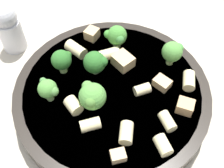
{
  "coord_description": "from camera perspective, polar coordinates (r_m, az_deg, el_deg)",
  "views": [
    {
      "loc": [
        0.21,
        -0.01,
        0.33
      ],
      "look_at": [
        0.0,
        0.0,
        0.05
      ],
      "focal_mm": 45.0,
      "sensor_mm": 36.0,
      "label": 1
    }
  ],
  "objects": [
    {
      "name": "chicken_chunk_3",
      "position": [
        0.31,
        0.96,
        -14.37
      ],
      "size": [
        0.02,
        0.02,
        0.01
      ],
      "primitive_type": "cube",
      "rotation": [
        0.0,
        0.0,
        1.74
      ],
      "color": "tan",
      "rests_on": "pasta_bowl"
    },
    {
      "name": "chicken_chunk_1",
      "position": [
        0.42,
        -4.12,
        10.13
      ],
      "size": [
        0.03,
        0.02,
        0.02
      ],
      "primitive_type": "cube",
      "rotation": [
        0.0,
        0.0,
        2.55
      ],
      "color": "tan",
      "rests_on": "pasta_bowl"
    },
    {
      "name": "rigatoni_5",
      "position": [
        0.39,
        -1.19,
        6.06
      ],
      "size": [
        0.02,
        0.03,
        0.02
      ],
      "primitive_type": "cylinder",
      "rotation": [
        1.57,
        0.0,
        0.28
      ],
      "color": "beige",
      "rests_on": "pasta_bowl"
    },
    {
      "name": "rigatoni_0",
      "position": [
        0.36,
        6.15,
        -1.12
      ],
      "size": [
        0.02,
        0.02,
        0.01
      ],
      "primitive_type": "cylinder",
      "rotation": [
        1.57,
        0.0,
        0.29
      ],
      "color": "beige",
      "rests_on": "pasta_bowl"
    },
    {
      "name": "chicken_chunk_0",
      "position": [
        0.38,
        2.26,
        4.71
      ],
      "size": [
        0.03,
        0.03,
        0.02
      ],
      "primitive_type": "cube",
      "rotation": [
        0.0,
        0.0,
        0.64
      ],
      "color": "tan",
      "rests_on": "pasta_bowl"
    },
    {
      "name": "rigatoni_7",
      "position": [
        0.33,
        -4.44,
        -8.23
      ],
      "size": [
        0.02,
        0.03,
        0.01
      ],
      "primitive_type": "cylinder",
      "rotation": [
        1.57,
        0.0,
        0.22
      ],
      "color": "beige",
      "rests_on": "pasta_bowl"
    },
    {
      "name": "rigatoni_2",
      "position": [
        0.4,
        -7.35,
        7.0
      ],
      "size": [
        0.03,
        0.03,
        0.02
      ],
      "primitive_type": "cylinder",
      "rotation": [
        1.57,
        0.0,
        2.35
      ],
      "color": "beige",
      "rests_on": "pasta_bowl"
    },
    {
      "name": "rigatoni_8",
      "position": [
        0.32,
        10.33,
        -12.15
      ],
      "size": [
        0.03,
        0.02,
        0.02
      ],
      "primitive_type": "cylinder",
      "rotation": [
        1.57,
        0.0,
        1.87
      ],
      "color": "beige",
      "rests_on": "pasta_bowl"
    },
    {
      "name": "broccoli_floret_2",
      "position": [
        0.37,
        -10.19,
        4.85
      ],
      "size": [
        0.03,
        0.03,
        0.04
      ],
      "color": "#93B766",
      "rests_on": "pasta_bowl"
    },
    {
      "name": "ground_plane",
      "position": [
        0.39,
        0.0,
        -3.91
      ],
      "size": [
        2.0,
        2.0,
        0.0
      ],
      "primitive_type": "plane",
      "color": "#BCB29E"
    },
    {
      "name": "chicken_chunk_2",
      "position": [
        0.37,
        10.2,
        -0.1
      ],
      "size": [
        0.03,
        0.03,
        0.01
      ],
      "primitive_type": "cube",
      "rotation": [
        0.0,
        0.0,
        0.75
      ],
      "color": "tan",
      "rests_on": "pasta_bowl"
    },
    {
      "name": "broccoli_floret_3",
      "position": [
        0.37,
        -3.42,
        4.46
      ],
      "size": [
        0.03,
        0.03,
        0.03
      ],
      "color": "#9EC175",
      "rests_on": "pasta_bowl"
    },
    {
      "name": "chicken_chunk_4",
      "position": [
        0.35,
        14.62,
        -4.42
      ],
      "size": [
        0.02,
        0.03,
        0.02
      ],
      "primitive_type": "cube",
      "rotation": [
        0.0,
        0.0,
        1.14
      ],
      "color": "tan",
      "rests_on": "pasta_bowl"
    },
    {
      "name": "rigatoni_3",
      "position": [
        0.34,
        -7.82,
        -4.35
      ],
      "size": [
        0.03,
        0.02,
        0.02
      ],
      "primitive_type": "cylinder",
      "rotation": [
        1.57,
        0.0,
        2.14
      ],
      "color": "beige",
      "rests_on": "pasta_bowl"
    },
    {
      "name": "rigatoni_4",
      "position": [
        0.38,
        15.34,
        0.72
      ],
      "size": [
        0.03,
        0.02,
        0.02
      ],
      "primitive_type": "cylinder",
      "rotation": [
        1.57,
        0.0,
        1.32
      ],
      "color": "beige",
      "rests_on": "pasta_bowl"
    },
    {
      "name": "broccoli_floret_5",
      "position": [
        0.4,
        0.96,
        9.72
      ],
      "size": [
        0.03,
        0.03,
        0.03
      ],
      "color": "#93B766",
      "rests_on": "pasta_bowl"
    },
    {
      "name": "broccoli_floret_0",
      "position": [
        0.38,
        12.27,
        6.43
      ],
      "size": [
        0.03,
        0.03,
        0.04
      ],
      "color": "#93B766",
      "rests_on": "pasta_bowl"
    },
    {
      "name": "pepper_shaker",
      "position": [
        0.46,
        -20.2,
        10.56
      ],
      "size": [
        0.04,
        0.04,
        0.08
      ],
      "color": "silver",
      "rests_on": "ground_plane"
    },
    {
      "name": "rigatoni_1",
      "position": [
        0.32,
        2.91,
        -9.9
      ],
      "size": [
        0.03,
        0.02,
        0.02
      ],
      "primitive_type": "cylinder",
      "rotation": [
        1.57,
        0.0,
        1.38
      ],
      "color": "beige",
      "rests_on": "pasta_bowl"
    },
    {
      "name": "pasta_bowl",
      "position": [
        0.38,
        0.0,
        -2.23
      ],
      "size": [
        0.26,
        0.26,
        0.04
      ],
      "color": "#28231E",
      "rests_on": "ground_plane"
    },
    {
      "name": "broccoli_floret_1",
      "position": [
        0.33,
        -4.07,
        -2.5
      ],
      "size": [
        0.04,
        0.03,
        0.04
      ],
      "color": "#84AD60",
      "rests_on": "pasta_bowl"
    },
    {
      "name": "rigatoni_6",
      "position": [
        0.34,
        11.18,
        -7.44
      ],
      "size": [
        0.03,
        0.02,
        0.01
      ],
      "primitive_type": "cylinder",
      "rotation": [
        1.57,
        0.0,
        1.88
      ],
      "color": "beige",
      "rests_on": "pasta_bowl"
    },
    {
      "name": "broccoli_floret_4",
      "position": [
        0.35,
        -12.85,
        -1.06
      ],
      "size": [
        0.02,
        0.03,
        0.03
      ],
      "color": "#84AD60",
      "rests_on": "pasta_bowl"
    }
  ]
}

